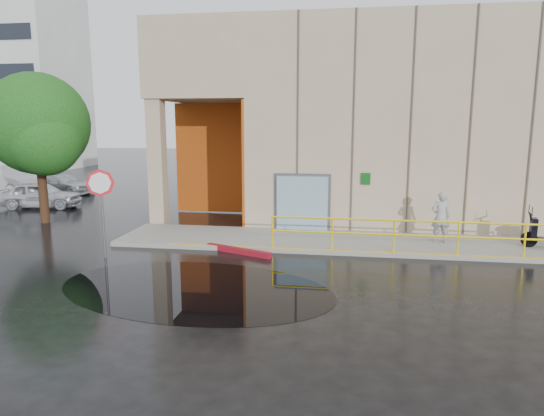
{
  "coord_description": "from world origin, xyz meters",
  "views": [
    {
      "loc": [
        1.78,
        -11.82,
        4.16
      ],
      "look_at": [
        -0.49,
        3.0,
        1.46
      ],
      "focal_mm": 32.0,
      "sensor_mm": 36.0,
      "label": 1
    }
  ],
  "objects": [
    {
      "name": "ground",
      "position": [
        0.0,
        0.0,
        0.0
      ],
      "size": [
        120.0,
        120.0,
        0.0
      ],
      "primitive_type": "plane",
      "color": "black",
      "rests_on": "ground"
    },
    {
      "name": "sidewalk",
      "position": [
        4.0,
        4.5,
        0.07
      ],
      "size": [
        20.0,
        3.0,
        0.15
      ],
      "primitive_type": "cube",
      "color": "gray",
      "rests_on": "ground"
    },
    {
      "name": "building",
      "position": [
        5.1,
        10.98,
        4.21
      ],
      "size": [
        20.0,
        10.17,
        8.0
      ],
      "color": "tan",
      "rests_on": "ground"
    },
    {
      "name": "guardrail",
      "position": [
        4.25,
        3.15,
        0.68
      ],
      "size": [
        9.56,
        0.06,
        1.03
      ],
      "color": "yellow",
      "rests_on": "sidewalk"
    },
    {
      "name": "distant_building",
      "position": [
        -28.0,
        27.98,
        7.5
      ],
      "size": [
        12.0,
        8.08,
        15.0
      ],
      "color": "beige",
      "rests_on": "ground"
    },
    {
      "name": "person",
      "position": [
        4.94,
        4.65,
        1.02
      ],
      "size": [
        0.66,
        0.46,
        1.73
      ],
      "primitive_type": "imported",
      "rotation": [
        0.0,
        0.0,
        3.22
      ],
      "color": "#9A9A9E",
      "rests_on": "sidewalk"
    },
    {
      "name": "stop_sign",
      "position": [
        -5.5,
        1.66,
        1.98
      ],
      "size": [
        0.74,
        0.44,
        2.74
      ],
      "rotation": [
        0.0,
        0.0,
        0.12
      ],
      "color": "#5C5C61",
      "rests_on": "ground"
    },
    {
      "name": "red_curb",
      "position": [
        -1.55,
        2.79,
        0.09
      ],
      "size": [
        2.29,
        1.08,
        0.18
      ],
      "primitive_type": "cube",
      "rotation": [
        0.0,
        0.0,
        -0.39
      ],
      "color": "maroon",
      "rests_on": "ground"
    },
    {
      "name": "puddle",
      "position": [
        -1.91,
        -0.61,
        0.0
      ],
      "size": [
        7.76,
        5.45,
        0.01
      ],
      "primitive_type": "cube",
      "rotation": [
        0.0,
        0.0,
        -0.15
      ],
      "color": "black",
      "rests_on": "ground"
    },
    {
      "name": "car_a",
      "position": [
        -12.83,
        9.36,
        0.64
      ],
      "size": [
        3.97,
        2.17,
        1.28
      ],
      "primitive_type": "imported",
      "rotation": [
        0.0,
        0.0,
        1.75
      ],
      "color": "silver",
      "rests_on": "ground"
    },
    {
      "name": "car_b",
      "position": [
        -17.35,
        12.98,
        0.82
      ],
      "size": [
        5.28,
        3.06,
        1.65
      ],
      "primitive_type": "imported",
      "rotation": [
        0.0,
        0.0,
        1.29
      ],
      "color": "silver",
      "rests_on": "ground"
    },
    {
      "name": "car_c",
      "position": [
        -14.61,
        13.83,
        0.59
      ],
      "size": [
        4.26,
        2.15,
        1.19
      ],
      "primitive_type": "imported",
      "rotation": [
        0.0,
        0.0,
        1.45
      ],
      "color": "#B6BABE",
      "rests_on": "ground"
    },
    {
      "name": "tree_near",
      "position": [
        -10.39,
        6.12,
        3.89
      ],
      "size": [
        4.07,
        4.07,
        6.09
      ],
      "rotation": [
        0.0,
        0.0,
        -0.18
      ],
      "color": "#311C10",
      "rests_on": "ground"
    }
  ]
}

